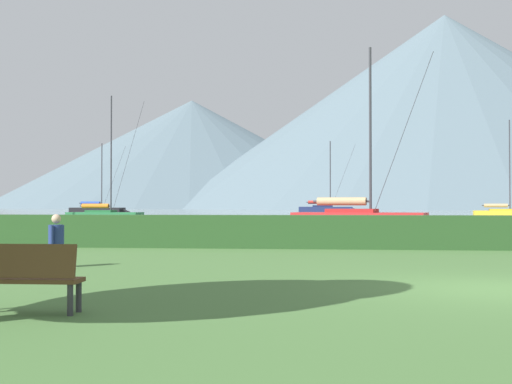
{
  "coord_description": "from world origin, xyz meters",
  "views": [
    {
      "loc": [
        -2.87,
        -12.31,
        1.47
      ],
      "look_at": [
        -8.76,
        40.16,
        2.45
      ],
      "focal_mm": 48.14,
      "sensor_mm": 36.0,
      "label": 1
    }
  ],
  "objects": [
    {
      "name": "sailboat_slip_5",
      "position": [
        -20.28,
        38.96,
        0.56
      ],
      "size": [
        6.62,
        2.31,
        9.9
      ],
      "rotation": [
        0.0,
        0.0,
        -0.07
      ],
      "color": "#236B38",
      "rests_on": "harbor_water"
    },
    {
      "name": "sailboat_slip_6",
      "position": [
        13.75,
        56.32,
        0.57
      ],
      "size": [
        6.77,
        2.66,
        9.7
      ],
      "rotation": [
        0.0,
        0.0,
        -0.12
      ],
      "color": "gold",
      "rests_on": "harbor_water"
    },
    {
      "name": "person_seated_viewer",
      "position": [
        -9.33,
        3.17,
        0.69
      ],
      "size": [
        0.36,
        0.57,
        1.25
      ],
      "rotation": [
        0.0,
        0.0,
        -0.04
      ],
      "color": "#2D3347",
      "rests_on": "ground_plane"
    },
    {
      "name": "sailboat_slip_1",
      "position": [
        -33.55,
        74.86,
        0.66
      ],
      "size": [
        8.1,
        2.77,
        9.55
      ],
      "rotation": [
        0.0,
        0.0,
        -0.06
      ],
      "color": "black",
      "rests_on": "harbor_water"
    },
    {
      "name": "harbor_water",
      "position": [
        0.0,
        137.0,
        0.0
      ],
      "size": [
        320.0,
        246.0,
        0.0
      ],
      "primitive_type": "cube",
      "color": "#8C9EA3",
      "rests_on": "ground_plane"
    },
    {
      "name": "ground_plane",
      "position": [
        0.0,
        0.0,
        0.0
      ],
      "size": [
        1000.0,
        1000.0,
        0.0
      ],
      "primitive_type": "plane",
      "color": "#477038"
    },
    {
      "name": "sailboat_slip_0",
      "position": [
        -1.4,
        23.62,
        0.65
      ],
      "size": [
        8.01,
        3.9,
        9.63
      ],
      "rotation": [
        0.0,
        0.0,
        -0.24
      ],
      "color": "red",
      "rests_on": "harbor_water"
    },
    {
      "name": "sailboat_slip_10",
      "position": [
        -3.77,
        85.49,
        0.72
      ],
      "size": [
        8.74,
        2.7,
        10.52
      ],
      "rotation": [
        0.0,
        0.0,
        -0.02
      ],
      "color": "navy",
      "rests_on": "harbor_water"
    },
    {
      "name": "park_bench_under_tree",
      "position": [
        -7.02,
        -3.47,
        0.53
      ],
      "size": [
        1.54,
        0.52,
        0.95
      ],
      "rotation": [
        0.0,
        0.0,
        0.03
      ],
      "color": "brown",
      "rests_on": "ground_plane"
    },
    {
      "name": "distant_hill_central_peak",
      "position": [
        43.85,
        280.83,
        40.61
      ],
      "size": [
        231.91,
        231.91,
        81.21
      ],
      "primitive_type": "cone",
      "color": "slate",
      "rests_on": "ground_plane"
    },
    {
      "name": "hedge_line",
      "position": [
        0.0,
        11.0,
        0.56
      ],
      "size": [
        80.0,
        1.2,
        1.12
      ],
      "primitive_type": "cube",
      "color": "#284C23",
      "rests_on": "ground_plane"
    },
    {
      "name": "distant_hill_west_ridge",
      "position": [
        -71.14,
        315.16,
        26.15
      ],
      "size": [
        193.52,
        193.52,
        52.3
      ],
      "primitive_type": "cone",
      "color": "slate",
      "rests_on": "ground_plane"
    }
  ]
}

